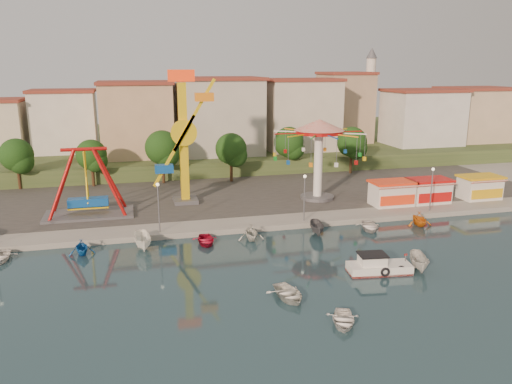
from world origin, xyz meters
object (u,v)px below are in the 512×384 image
object	(u,v)px
kamikaze_tower	(186,141)
rowboat_a	(288,294)
cabin_motorboat	(378,267)
skiff	(419,262)
pirate_ship_ride	(87,184)
wave_swinger	(319,141)

from	to	relation	value
kamikaze_tower	rowboat_a	size ratio (longest dim) A/B	4.34
kamikaze_tower	cabin_motorboat	distance (m)	29.47
kamikaze_tower	skiff	bearing A→B (deg)	-55.35
kamikaze_tower	rowboat_a	xyz separation A→B (m)	(4.53, -27.73, -8.14)
cabin_motorboat	pirate_ship_ride	bearing A→B (deg)	146.20
kamikaze_tower	wave_swinger	world-z (taller)	kamikaze_tower
cabin_motorboat	skiff	size ratio (longest dim) A/B	1.53
pirate_ship_ride	kamikaze_tower	bearing A→B (deg)	13.13
wave_swinger	rowboat_a	world-z (taller)	wave_swinger
kamikaze_tower	pirate_ship_ride	bearing A→B (deg)	-166.87
rowboat_a	wave_swinger	bearing A→B (deg)	56.84
pirate_ship_ride	wave_swinger	world-z (taller)	wave_swinger
cabin_motorboat	skiff	xyz separation A→B (m)	(3.85, -0.33, 0.20)
wave_swinger	skiff	bearing A→B (deg)	-88.23
cabin_motorboat	wave_swinger	bearing A→B (deg)	89.46
skiff	rowboat_a	bearing A→B (deg)	-149.18
wave_swinger	cabin_motorboat	world-z (taller)	wave_swinger
wave_swinger	cabin_motorboat	size ratio (longest dim) A/B	2.05
wave_swinger	cabin_motorboat	distance (m)	24.30
pirate_ship_ride	cabin_motorboat	xyz separation A→B (m)	(25.40, -22.14, -3.88)
cabin_motorboat	skiff	world-z (taller)	cabin_motorboat
kamikaze_tower	skiff	world-z (taller)	kamikaze_tower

